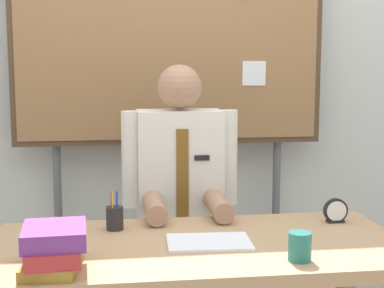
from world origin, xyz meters
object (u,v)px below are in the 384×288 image
Objects in this scene: pen_holder at (115,218)px; bulletin_board at (170,33)px; desk at (199,267)px; coffee_mug at (300,247)px; person at (180,223)px; open_notebook at (209,242)px; book_stack at (53,248)px; desk_clock at (336,212)px.

bulletin_board is at bearing 70.11° from pen_holder.
coffee_mug reaches higher than desk.
desk is 1.43m from bulletin_board.
coffee_mug is 0.62× the size of pen_holder.
open_notebook is (0.04, -0.63, 0.10)m from person.
open_notebook reaches higher than desk.
pen_holder is at bearing -109.89° from bulletin_board.
desk is at bearing -90.01° from bulletin_board.
pen_holder is (-0.31, 0.22, 0.15)m from desk.
desk is 9.77× the size of pen_holder.
book_stack reaches higher than desk_clock.
bulletin_board is 13.97× the size of pen_holder.
pen_holder reaches higher than open_notebook.
person reaches higher than coffee_mug.
person is 0.64m from open_notebook.
bulletin_board reaches higher than open_notebook.
open_notebook is (0.55, 0.21, -0.07)m from book_stack.
desk is at bearing 141.45° from coffee_mug.
open_notebook is at bearing -86.76° from person.
bulletin_board reaches higher than book_stack.
desk_clock is 0.65× the size of pen_holder.
book_stack is at bearing 178.76° from coffee_mug.
open_notebook is 1.95× the size of pen_holder.
pen_holder reaches higher than book_stack.
book_stack is 0.49m from pen_holder.
book_stack is at bearing -158.98° from open_notebook.
desk is at bearing -90.00° from person.
pen_holder is (-0.93, 0.02, 0.00)m from desk_clock.
open_notebook is at bearing -88.14° from bulletin_board.
person is 0.75m from desk_clock.
person reaches higher than pen_holder.
desk is 5.44× the size of book_stack.
coffee_mug is at bearing -36.85° from pen_holder.
book_stack reaches higher than coffee_mug.
bulletin_board is (0.00, 1.08, 0.93)m from desk.
desk is at bearing -161.85° from desk_clock.
pen_holder is (-0.62, 0.47, -0.00)m from coffee_mug.
bulletin_board is at bearing 68.67° from book_stack.
coffee_mug is at bearing -38.55° from desk.
desk is 5.02× the size of open_notebook.
pen_holder is (-0.31, -0.39, 0.14)m from person.
bulletin_board is 21.54× the size of desk_clock.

